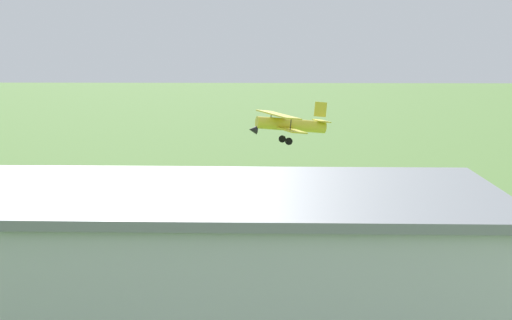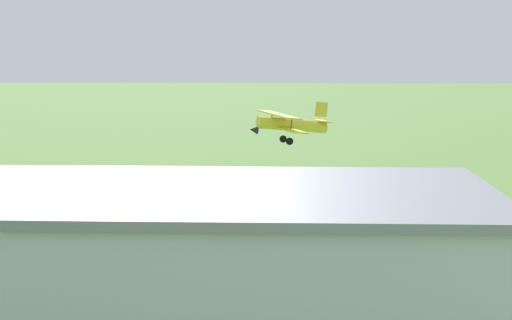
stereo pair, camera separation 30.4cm
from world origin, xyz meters
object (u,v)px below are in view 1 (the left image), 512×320
(person_near_hangar_door, at_px, (36,224))
(biplane, at_px, (288,124))
(person_crossing_taxiway, at_px, (345,225))
(person_by_parked_cars, at_px, (281,225))
(hangar, at_px, (133,260))
(person_walking_on_apron, at_px, (370,227))

(person_near_hangar_door, bearing_deg, biplane, -122.44)
(person_crossing_taxiway, bearing_deg, biplane, -81.73)
(person_by_parked_cars, bearing_deg, biplane, -91.12)
(hangar, xyz_separation_m, person_walking_on_apron, (-11.02, -15.77, -2.14))
(person_by_parked_cars, bearing_deg, hangar, 69.83)
(person_walking_on_apron, distance_m, person_by_parked_cars, 5.26)
(person_walking_on_apron, bearing_deg, person_near_hangar_door, 0.84)
(person_walking_on_apron, height_order, person_crossing_taxiway, person_crossing_taxiway)
(person_near_hangar_door, bearing_deg, person_crossing_taxiway, -177.83)
(biplane, distance_m, person_by_parked_cars, 23.77)
(person_crossing_taxiway, bearing_deg, person_by_parked_cars, 7.14)
(biplane, height_order, person_crossing_taxiway, biplane)
(biplane, xyz_separation_m, person_by_parked_cars, (0.46, 23.46, -3.80))
(hangar, relative_size, person_near_hangar_door, 16.93)
(person_walking_on_apron, xyz_separation_m, person_near_hangar_door, (19.85, 0.29, 0.09))
(person_near_hangar_door, height_order, person_crossing_taxiway, person_near_hangar_door)
(biplane, relative_size, person_near_hangar_door, 5.46)
(biplane, height_order, person_near_hangar_door, biplane)
(person_near_hangar_door, relative_size, person_by_parked_cars, 0.99)
(person_crossing_taxiway, bearing_deg, hangar, 59.40)
(hangar, xyz_separation_m, person_crossing_taxiway, (-9.57, -16.17, -2.11))
(person_by_parked_cars, bearing_deg, person_crossing_taxiway, -172.86)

